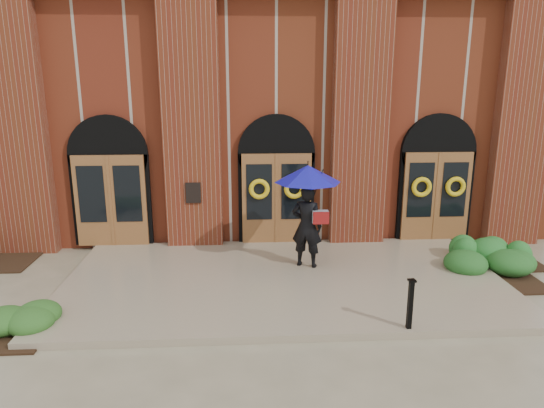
{
  "coord_description": "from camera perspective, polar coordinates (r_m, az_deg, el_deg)",
  "views": [
    {
      "loc": [
        -0.88,
        -10.24,
        4.56
      ],
      "look_at": [
        -0.22,
        1.0,
        1.68
      ],
      "focal_mm": 32.0,
      "sensor_mm": 36.0,
      "label": 1
    }
  ],
  "objects": [
    {
      "name": "hedge_wall_right",
      "position": [
        13.49,
        23.75,
        -5.16
      ],
      "size": [
        2.65,
        1.06,
        0.68
      ],
      "primitive_type": "ellipsoid",
      "color": "#226023",
      "rests_on": "ground"
    },
    {
      "name": "landing",
      "position": [
        11.35,
        1.4,
        -8.95
      ],
      "size": [
        10.0,
        5.3,
        0.15
      ],
      "primitive_type": "cube",
      "color": "gray",
      "rests_on": "ground"
    },
    {
      "name": "metal_post",
      "position": [
        9.29,
        15.96,
        -11.13
      ],
      "size": [
        0.14,
        0.14,
        0.96
      ],
      "rotation": [
        0.0,
        0.0,
        0.09
      ],
      "color": "black",
      "rests_on": "landing"
    },
    {
      "name": "hedge_front_left",
      "position": [
        10.27,
        -28.67,
        -12.52
      ],
      "size": [
        1.26,
        1.08,
        0.45
      ],
      "primitive_type": "ellipsoid",
      "color": "#27541C",
      "rests_on": "ground"
    },
    {
      "name": "ground",
      "position": [
        11.24,
        1.46,
        -9.6
      ],
      "size": [
        90.0,
        90.0,
        0.0
      ],
      "primitive_type": "plane",
      "color": "gray",
      "rests_on": "ground"
    },
    {
      "name": "hedge_front_right",
      "position": [
        12.58,
        25.5,
        -7.02
      ],
      "size": [
        1.59,
        1.36,
        0.56
      ],
      "primitive_type": "ellipsoid",
      "color": "#20541E",
      "rests_on": "ground"
    },
    {
      "name": "man_with_umbrella",
      "position": [
        11.5,
        4.2,
        0.89
      ],
      "size": [
        2.03,
        2.03,
        2.5
      ],
      "rotation": [
        0.0,
        0.0,
        2.77
      ],
      "color": "black",
      "rests_on": "landing"
    },
    {
      "name": "church_building",
      "position": [
        19.08,
        -0.7,
        11.13
      ],
      "size": [
        16.2,
        12.53,
        7.0
      ],
      "color": "#5F2814",
      "rests_on": "ground"
    }
  ]
}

